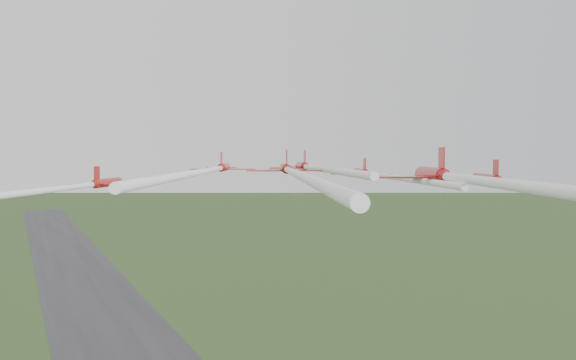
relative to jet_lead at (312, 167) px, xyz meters
name	(u,v)px	position (x,y,z in m)	size (l,w,h in m)	color
runway	(89,292)	(-7.36, 198.87, -54.14)	(38.00, 900.00, 0.04)	#313033
jet_lead	(312,167)	(0.00, 0.00, 0.00)	(21.54, 55.00, 2.88)	#B01615
jet_row2_left	(211,170)	(-16.55, -10.29, 0.01)	(25.20, 56.30, 2.47)	#B01615
jet_row2_right	(376,175)	(2.66, -11.39, -0.66)	(18.12, 43.93, 2.34)	#B01615
jet_row3_left	(41,191)	(-33.19, -14.84, -1.59)	(29.54, 57.00, 2.42)	#B01615
jet_row3_mid	(292,172)	(-12.66, -22.44, 0.04)	(23.64, 56.33, 2.59)	#B01615
jet_row3_right	(545,187)	(2.54, -36.72, -1.01)	(30.56, 59.27, 2.62)	#B01615
jet_row4_right	(465,179)	(-7.02, -39.06, -0.14)	(23.16, 47.13, 2.81)	#B01615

